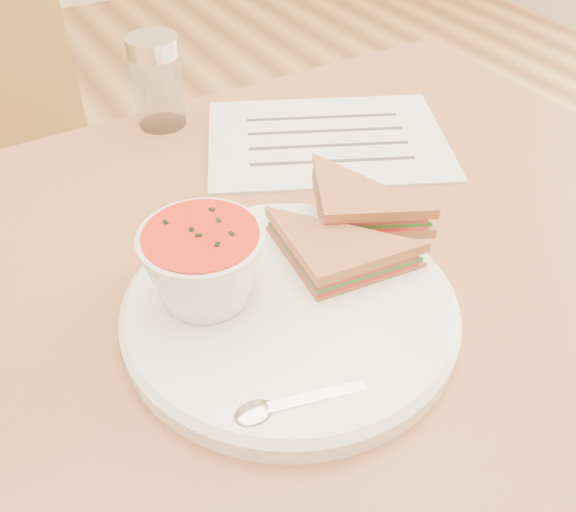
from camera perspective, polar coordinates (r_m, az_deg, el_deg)
dining_table at (r=0.90m, az=-1.55°, el=-19.38°), size 1.00×0.70×0.75m
chair_far at (r=1.28m, az=-19.40°, el=2.24°), size 0.45×0.45×0.81m
plate at (r=0.55m, az=0.17°, el=-4.83°), size 0.30×0.30×0.02m
soup_bowl at (r=0.53m, az=-7.45°, el=-1.13°), size 0.13×0.13×0.07m
sandwich_half_a at (r=0.53m, az=2.62°, el=-3.34°), size 0.12×0.12×0.03m
sandwich_half_b at (r=0.58m, az=3.19°, el=2.36°), size 0.14×0.14×0.03m
spoon at (r=0.48m, az=2.47°, el=-12.50°), size 0.16×0.07×0.01m
paper_menu at (r=0.80m, az=3.49°, el=10.32°), size 0.35×0.32×0.00m
condiment_shaker at (r=0.82m, az=-11.54°, el=14.91°), size 0.08×0.08×0.11m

